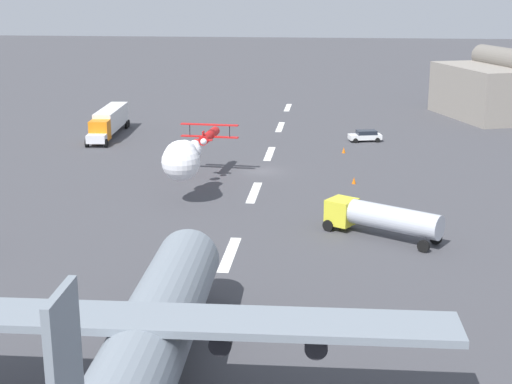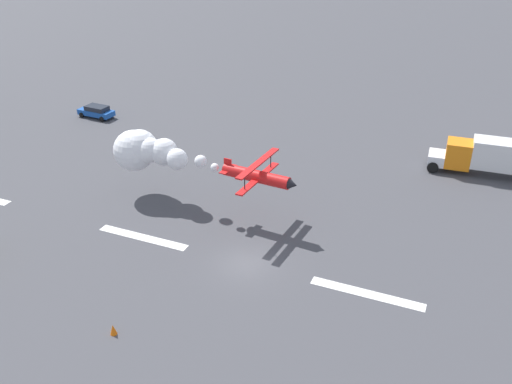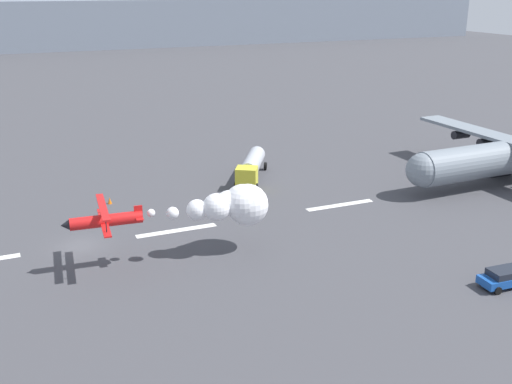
{
  "view_description": "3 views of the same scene",
  "coord_description": "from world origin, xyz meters",
  "px_view_note": "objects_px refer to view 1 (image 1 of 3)",
  "views": [
    {
      "loc": [
        83.29,
        7.9,
        20.76
      ],
      "look_at": [
        16.93,
        1.0,
        2.23
      ],
      "focal_mm": 52.86,
      "sensor_mm": 36.0,
      "label": 1
    },
    {
      "loc": [
        -14.16,
        31.25,
        24.27
      ],
      "look_at": [
        1.71,
        -5.84,
        2.89
      ],
      "focal_mm": 38.88,
      "sensor_mm": 36.0,
      "label": 2
    },
    {
      "loc": [
        -5.19,
        -53.47,
        22.81
      ],
      "look_at": [
        17.61,
        0.0,
        2.85
      ],
      "focal_mm": 42.63,
      "sensor_mm": 36.0,
      "label": 3
    }
  ],
  "objects_px": {
    "fuel_tanker_truck": "(381,218)",
    "traffic_cone_near": "(344,150)",
    "traffic_cone_far": "(354,180)",
    "stunt_biplane_red": "(184,156)",
    "semi_truck_orange": "(109,121)",
    "airport_staff_sedan": "(365,135)",
    "cargo_transport_plane": "(150,340)"
  },
  "relations": [
    {
      "from": "fuel_tanker_truck",
      "to": "traffic_cone_near",
      "type": "distance_m",
      "value": 32.9
    },
    {
      "from": "semi_truck_orange",
      "to": "fuel_tanker_truck",
      "type": "distance_m",
      "value": 54.0
    },
    {
      "from": "cargo_transport_plane",
      "to": "stunt_biplane_red",
      "type": "distance_m",
      "value": 37.55
    },
    {
      "from": "airport_staff_sedan",
      "to": "stunt_biplane_red",
      "type": "bearing_deg",
      "value": -31.74
    },
    {
      "from": "airport_staff_sedan",
      "to": "semi_truck_orange",
      "type": "bearing_deg",
      "value": -90.44
    },
    {
      "from": "cargo_transport_plane",
      "to": "semi_truck_orange",
      "type": "xyz_separation_m",
      "value": [
        -67.85,
        -22.41,
        -1.24
      ]
    },
    {
      "from": "traffic_cone_near",
      "to": "airport_staff_sedan",
      "type": "bearing_deg",
      "value": 158.74
    },
    {
      "from": "traffic_cone_near",
      "to": "stunt_biplane_red",
      "type": "bearing_deg",
      "value": -34.81
    },
    {
      "from": "traffic_cone_far",
      "to": "cargo_transport_plane",
      "type": "bearing_deg",
      "value": -14.15
    },
    {
      "from": "stunt_biplane_red",
      "to": "traffic_cone_far",
      "type": "xyz_separation_m",
      "value": [
        -7.68,
        16.84,
        -4.02
      ]
    },
    {
      "from": "stunt_biplane_red",
      "to": "airport_staff_sedan",
      "type": "height_order",
      "value": "stunt_biplane_red"
    },
    {
      "from": "fuel_tanker_truck",
      "to": "traffic_cone_near",
      "type": "height_order",
      "value": "fuel_tanker_truck"
    },
    {
      "from": "traffic_cone_near",
      "to": "semi_truck_orange",
      "type": "bearing_deg",
      "value": -103.55
    },
    {
      "from": "airport_staff_sedan",
      "to": "fuel_tanker_truck",
      "type": "bearing_deg",
      "value": -0.21
    },
    {
      "from": "stunt_biplane_red",
      "to": "airport_staff_sedan",
      "type": "distance_m",
      "value": 35.99
    },
    {
      "from": "stunt_biplane_red",
      "to": "semi_truck_orange",
      "type": "height_order",
      "value": "stunt_biplane_red"
    },
    {
      "from": "cargo_transport_plane",
      "to": "traffic_cone_near",
      "type": "bearing_deg",
      "value": 170.22
    },
    {
      "from": "fuel_tanker_truck",
      "to": "traffic_cone_far",
      "type": "relative_size",
      "value": 13.31
    },
    {
      "from": "stunt_biplane_red",
      "to": "semi_truck_orange",
      "type": "relative_size",
      "value": 1.12
    },
    {
      "from": "cargo_transport_plane",
      "to": "airport_staff_sedan",
      "type": "relative_size",
      "value": 6.54
    },
    {
      "from": "stunt_biplane_red",
      "to": "traffic_cone_far",
      "type": "bearing_deg",
      "value": 114.52
    },
    {
      "from": "semi_truck_orange",
      "to": "airport_staff_sedan",
      "type": "bearing_deg",
      "value": 89.56
    },
    {
      "from": "semi_truck_orange",
      "to": "cargo_transport_plane",
      "type": "bearing_deg",
      "value": 18.27
    },
    {
      "from": "cargo_transport_plane",
      "to": "stunt_biplane_red",
      "type": "xyz_separation_m",
      "value": [
        -37.12,
        -5.54,
        1.01
      ]
    },
    {
      "from": "stunt_biplane_red",
      "to": "fuel_tanker_truck",
      "type": "distance_m",
      "value": 21.32
    },
    {
      "from": "fuel_tanker_truck",
      "to": "traffic_cone_near",
      "type": "relative_size",
      "value": 13.31
    },
    {
      "from": "stunt_biplane_red",
      "to": "traffic_cone_far",
      "type": "relative_size",
      "value": 23.73
    },
    {
      "from": "cargo_transport_plane",
      "to": "semi_truck_orange",
      "type": "relative_size",
      "value": 1.92
    },
    {
      "from": "cargo_transport_plane",
      "to": "fuel_tanker_truck",
      "type": "relative_size",
      "value": 3.06
    },
    {
      "from": "stunt_biplane_red",
      "to": "traffic_cone_near",
      "type": "distance_m",
      "value": 28.11
    },
    {
      "from": "traffic_cone_far",
      "to": "airport_staff_sedan",
      "type": "bearing_deg",
      "value": 174.97
    },
    {
      "from": "cargo_transport_plane",
      "to": "semi_truck_orange",
      "type": "bearing_deg",
      "value": -161.73
    }
  ]
}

